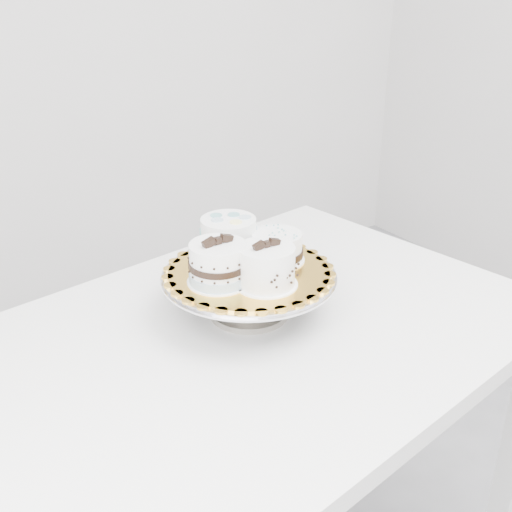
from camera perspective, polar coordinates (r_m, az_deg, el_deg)
table at (r=1.26m, az=-1.10°, el=-10.10°), size 1.26×0.93×0.75m
cake_stand at (r=1.24m, az=-0.63°, el=-2.69°), size 0.34×0.34×0.09m
cake_board at (r=1.23m, az=-0.63°, el=-1.41°), size 0.39×0.39×0.00m
cake_swirl at (r=1.16m, az=0.93°, el=-0.99°), size 0.12×0.12×0.09m
cake_banded at (r=1.17m, az=-3.37°, el=-0.79°), size 0.12×0.12×0.10m
cake_dots at (r=1.27m, az=-2.45°, el=1.69°), size 0.13×0.13×0.08m
cake_ribbon at (r=1.26m, az=1.89°, el=0.76°), size 0.12×0.12×0.06m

